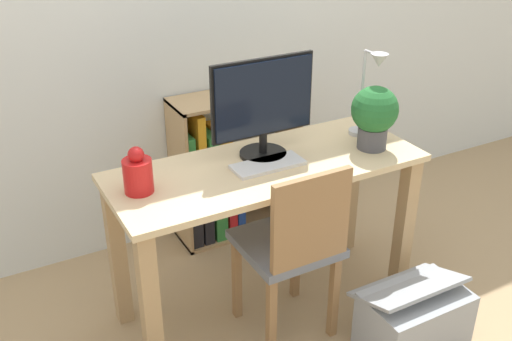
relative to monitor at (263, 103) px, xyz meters
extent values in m
plane|color=tan|center=(-0.03, -0.09, -1.02)|extent=(10.00, 10.00, 0.00)
cube|color=silver|center=(-0.03, 0.78, 0.28)|extent=(8.00, 0.05, 2.60)
cube|color=#D8BC8C|center=(-0.03, -0.09, -0.27)|extent=(1.41, 0.55, 0.03)
cube|color=tan|center=(-0.68, -0.31, -0.65)|extent=(0.07, 0.07, 0.74)
cube|color=tan|center=(0.62, -0.31, -0.65)|extent=(0.07, 0.07, 0.74)
cube|color=tan|center=(-0.68, 0.13, -0.65)|extent=(0.07, 0.07, 0.74)
cube|color=tan|center=(0.62, 0.13, -0.65)|extent=(0.07, 0.07, 0.74)
cylinder|color=black|center=(0.00, 0.00, -0.24)|extent=(0.21, 0.21, 0.02)
cylinder|color=black|center=(0.00, 0.00, -0.19)|extent=(0.04, 0.04, 0.10)
cube|color=black|center=(0.00, 0.00, 0.03)|extent=(0.49, 0.02, 0.35)
cube|color=black|center=(0.00, 0.00, 0.03)|extent=(0.47, 0.03, 0.33)
cube|color=silver|center=(-0.04, -0.11, -0.24)|extent=(0.32, 0.14, 0.02)
cylinder|color=red|center=(-0.60, -0.06, -0.18)|extent=(0.12, 0.12, 0.14)
sphere|color=red|center=(-0.60, -0.06, -0.09)|extent=(0.07, 0.07, 0.07)
cylinder|color=#B7B7BC|center=(0.53, -0.01, -0.24)|extent=(0.10, 0.10, 0.02)
cylinder|color=#B7B7BC|center=(0.53, -0.01, -0.03)|extent=(0.02, 0.02, 0.39)
cylinder|color=#B7B7BC|center=(0.53, -0.06, 0.16)|extent=(0.01, 0.10, 0.01)
cone|color=#B7B7BC|center=(0.53, -0.11, 0.14)|extent=(0.08, 0.08, 0.06)
cylinder|color=#4C4C51|center=(0.48, -0.17, -0.20)|extent=(0.14, 0.14, 0.10)
sphere|color=#23662D|center=(0.48, -0.17, -0.06)|extent=(0.22, 0.22, 0.22)
cube|color=slate|center=(-0.03, -0.26, -0.56)|extent=(0.40, 0.40, 0.04)
cube|color=olive|center=(-0.03, -0.45, -0.34)|extent=(0.36, 0.03, 0.40)
cube|color=olive|center=(-0.19, -0.43, -0.80)|extent=(0.04, 0.04, 0.44)
cube|color=olive|center=(0.13, -0.43, -0.80)|extent=(0.04, 0.04, 0.44)
cube|color=olive|center=(-0.19, -0.10, -0.80)|extent=(0.04, 0.04, 0.44)
cube|color=olive|center=(0.13, -0.10, -0.80)|extent=(0.04, 0.04, 0.44)
cube|color=tan|center=(-0.18, 0.60, -0.60)|extent=(0.02, 0.28, 0.84)
cube|color=tan|center=(0.51, 0.60, -0.60)|extent=(0.02, 0.28, 0.84)
cube|color=tan|center=(0.16, 0.60, -1.01)|extent=(0.71, 0.28, 0.02)
cube|color=tan|center=(0.16, 0.60, -0.19)|extent=(0.71, 0.28, 0.02)
cube|color=tan|center=(0.16, 0.60, -0.60)|extent=(0.67, 0.28, 0.02)
cube|color=black|center=(-0.14, 0.60, -0.89)|extent=(0.06, 0.24, 0.23)
cube|color=black|center=(-0.07, 0.60, -0.83)|extent=(0.06, 0.24, 0.35)
cube|color=#2D7F38|center=(0.01, 0.60, -0.86)|extent=(0.07, 0.24, 0.30)
cube|color=red|center=(0.08, 0.60, -0.86)|extent=(0.05, 0.24, 0.28)
cube|color=navy|center=(0.14, 0.60, -0.84)|extent=(0.05, 0.24, 0.33)
cube|color=#2D7F38|center=(-0.15, 0.60, -0.46)|extent=(0.04, 0.24, 0.26)
cube|color=orange|center=(-0.09, 0.60, -0.41)|extent=(0.04, 0.24, 0.36)
cube|color=#2D7F38|center=(-0.02, 0.60, -0.47)|extent=(0.06, 0.24, 0.24)
cube|color=orange|center=(0.06, 0.60, -0.47)|extent=(0.06, 0.24, 0.24)
cube|color=#999EA3|center=(0.41, -0.65, -0.88)|extent=(0.46, 0.29, 0.28)
cube|color=#999EA3|center=(0.41, -0.59, -0.74)|extent=(0.47, 0.28, 0.12)
camera|label=1|loc=(-1.19, -2.13, 0.92)|focal=42.00mm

